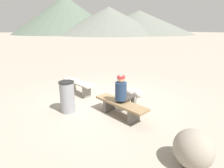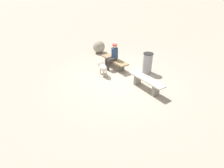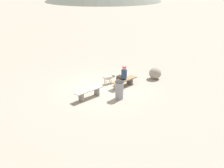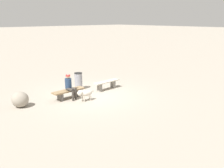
# 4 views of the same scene
# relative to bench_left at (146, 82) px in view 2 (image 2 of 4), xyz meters

# --- Properties ---
(ground) EXTENTS (210.00, 210.00, 0.06)m
(ground) POSITION_rel_bench_left_xyz_m (1.30, 0.32, -0.36)
(ground) COLOR #9E9384
(bench_left) EXTENTS (1.65, 0.41, 0.48)m
(bench_left) POSITION_rel_bench_left_xyz_m (0.00, 0.00, 0.00)
(bench_left) COLOR gray
(bench_left) RESTS_ON ground
(bench_right) EXTENTS (1.70, 0.48, 0.43)m
(bench_right) POSITION_rel_bench_left_xyz_m (2.40, -0.12, -0.02)
(bench_right) COLOR #605B56
(bench_right) RESTS_ON ground
(seated_person) EXTENTS (0.35, 0.67, 1.21)m
(seated_person) POSITION_rel_bench_left_xyz_m (2.39, -0.02, 0.36)
(seated_person) COLOR navy
(seated_person) RESTS_ON ground
(dog) EXTENTS (0.85, 0.39, 0.58)m
(dog) POSITION_rel_bench_left_xyz_m (2.06, 0.77, 0.06)
(dog) COLOR beige
(dog) RESTS_ON ground
(trash_bin) EXTENTS (0.45, 0.45, 0.95)m
(trash_bin) POSITION_rel_bench_left_xyz_m (1.11, -1.08, 0.15)
(trash_bin) COLOR gray
(trash_bin) RESTS_ON ground
(boulder) EXTENTS (1.02, 1.01, 0.71)m
(boulder) POSITION_rel_bench_left_xyz_m (4.66, -0.55, 0.03)
(boulder) COLOR gray
(boulder) RESTS_ON ground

